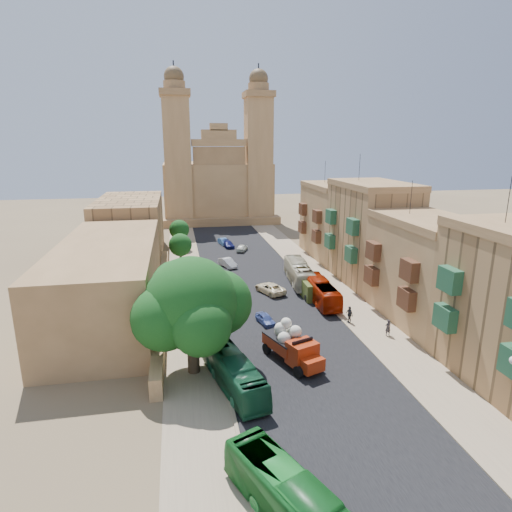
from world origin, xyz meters
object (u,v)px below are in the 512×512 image
object	(u,v)px
street_tree_d	(179,230)
bus_green_south	(295,504)
ficus_tree	(193,306)
bus_red_east	(321,291)
car_white_a	(228,263)
church	(217,182)
red_truck	(292,344)
bus_green_north	(234,372)
street_tree_b	(182,270)
car_white_b	(242,248)
olive_pickup	(310,288)
pedestrian_c	(349,314)
car_blue_b	(224,242)
bus_cream_east	(299,273)
car_dkblue	(228,244)
pedestrian_a	(388,328)
car_cream	(270,288)
car_blue_a	(265,319)
street_tree_c	(180,245)
street_tree_a	(184,301)

from	to	relation	value
street_tree_d	bus_green_south	xyz separation A→B (m)	(4.79, -60.33, -2.27)
ficus_tree	bus_red_east	bearing A→B (deg)	40.94
bus_red_east	car_white_a	distance (m)	19.61
church	red_truck	size ratio (longest dim) A/B	5.25
bus_green_north	bus_red_east	world-z (taller)	bus_red_east
street_tree_b	car_white_b	size ratio (longest dim) A/B	1.28
street_tree_d	olive_pickup	size ratio (longest dim) A/B	1.05
red_truck	car_white_a	distance (m)	31.04
car_white_a	pedestrian_c	world-z (taller)	pedestrian_c
church	car_white_a	size ratio (longest dim) A/B	8.82
red_truck	bus_green_north	xyz separation A→B (m)	(-5.65, -3.08, -0.34)
church	car_blue_b	world-z (taller)	church
bus_green_north	bus_cream_east	distance (m)	27.27
bus_green_south	car_dkblue	xyz separation A→B (m)	(4.07, 60.35, -0.82)
bus_green_south	red_truck	bearing A→B (deg)	51.28
pedestrian_a	bus_cream_east	bearing A→B (deg)	-83.14
street_tree_d	olive_pickup	bearing A→B (deg)	-60.42
car_white_a	car_cream	xyz separation A→B (m)	(3.92, -12.98, -0.01)
bus_cream_east	pedestrian_c	world-z (taller)	bus_cream_east
street_tree_d	car_white_b	distance (m)	11.84
street_tree_d	car_blue_a	size ratio (longest dim) A/B	1.69
car_dkblue	car_white_b	distance (m)	3.96
street_tree_c	red_truck	world-z (taller)	street_tree_c
bus_cream_east	car_blue_b	world-z (taller)	bus_cream_east
car_cream	car_dkblue	world-z (taller)	car_cream
car_blue_a	car_dkblue	bearing A→B (deg)	76.83
street_tree_d	bus_cream_east	size ratio (longest dim) A/B	0.51
car_dkblue	car_blue_a	bearing A→B (deg)	-98.02
street_tree_b	bus_red_east	bearing A→B (deg)	-20.57
olive_pickup	bus_green_north	bearing A→B (deg)	-123.11
street_tree_c	street_tree_d	size ratio (longest dim) A/B	0.99
bus_cream_east	church	bearing A→B (deg)	-78.37
car_white_b	street_tree_a	bearing A→B (deg)	94.76
bus_green_south	car_dkblue	distance (m)	60.50
bus_cream_east	car_white_a	size ratio (longest dim) A/B	2.61
street_tree_a	bus_green_south	xyz separation A→B (m)	(4.79, -24.33, -2.03)
car_cream	car_blue_b	bearing A→B (deg)	-106.42
street_tree_a	pedestrian_a	size ratio (longest dim) A/B	3.00
bus_cream_east	street_tree_b	bearing A→B (deg)	9.91
red_truck	olive_pickup	bearing A→B (deg)	67.03
red_truck	olive_pickup	xyz separation A→B (m)	(6.75, 15.92, -0.64)
olive_pickup	bus_cream_east	distance (m)	5.30
pedestrian_c	street_tree_c	bearing A→B (deg)	-158.20
street_tree_d	bus_green_north	distance (m)	47.19
bus_red_east	pedestrian_a	world-z (taller)	bus_red_east
bus_green_south	pedestrian_c	size ratio (longest dim) A/B	5.42
olive_pickup	car_white_b	xyz separation A→B (m)	(-4.95, 24.65, -0.41)
bus_green_north	ficus_tree	bearing A→B (deg)	120.97
red_truck	bus_cream_east	world-z (taller)	red_truck
car_white_a	ficus_tree	bearing A→B (deg)	-122.50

